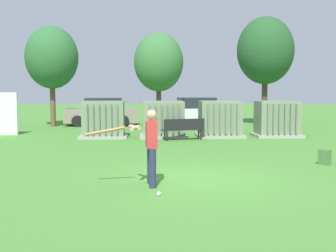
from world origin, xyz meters
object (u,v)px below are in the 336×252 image
park_bench (184,128)px  backpack (325,157)px  transformer_mid_west (163,120)px  sports_ball (159,194)px  transformer_east (277,119)px  parked_car_leftmost (102,113)px  parked_car_left_of_center (195,112)px  transformer_west (104,120)px  transformer_mid_east (220,119)px  batter (149,143)px

park_bench → backpack: size_ratio=4.19×
transformer_mid_west → sports_ball: (-0.63, -10.74, -0.74)m
transformer_east → park_bench: 4.55m
transformer_east → park_bench: bearing=-164.9°
transformer_east → transformer_mid_west: bearing=-179.8°
transformer_east → backpack: size_ratio=4.77×
parked_car_leftmost → parked_car_left_of_center: (5.54, 0.51, 0.00)m
transformer_west → transformer_mid_east: size_ratio=1.00×
park_bench → parked_car_left_of_center: size_ratio=0.42×
transformer_west → batter: 10.02m
parked_car_leftmost → transformer_east: bearing=-37.0°
batter → parked_car_leftmost: batter is taller
transformer_mid_west → parked_car_left_of_center: (2.25, 6.92, -0.04)m
batter → parked_car_leftmost: bearing=98.7°
transformer_west → parked_car_leftmost: size_ratio=0.50×
transformer_west → backpack: (7.00, -7.40, -0.57)m
transformer_west → transformer_mid_west: size_ratio=1.00×
transformer_west → sports_ball: bearing=-79.4°
transformer_mid_east → sports_ball: size_ratio=23.33×
parked_car_leftmost → transformer_west: bearing=-84.4°
park_bench → parked_car_left_of_center: bearing=79.8°
park_bench → parked_car_leftmost: bearing=118.3°
transformer_west → parked_car_left_of_center: size_ratio=0.48×
park_bench → backpack: park_bench is taller
batter → parked_car_leftmost: 16.36m
park_bench → parked_car_left_of_center: parked_car_left_of_center is taller
transformer_east → backpack: bearing=-96.6°
parked_car_leftmost → parked_car_left_of_center: same height
transformer_mid_east → parked_car_left_of_center: bearing=92.6°
transformer_west → sports_ball: (2.03, -10.83, -0.74)m
transformer_west → batter: bearing=-79.3°
transformer_west → park_bench: size_ratio=1.14×
batter → parked_car_left_of_center: (3.06, 16.68, -0.22)m
transformer_west → parked_car_left_of_center: (4.91, 6.83, -0.04)m
transformer_east → transformer_mid_east: bearing=179.7°
batter → sports_ball: bearing=-79.5°
sports_ball → backpack: bearing=34.6°
transformer_mid_east → parked_car_leftmost: 8.65m
transformer_west → batter: (1.85, -9.85, 0.19)m
transformer_west → batter: size_ratio=1.21×
batter → transformer_mid_east: bearing=71.0°
backpack → parked_car_left_of_center: 14.40m
transformer_west → batter: batter is taller
transformer_west → transformer_mid_east: (5.22, -0.05, 0.00)m
transformer_mid_east → batter: bearing=-109.0°
backpack → parked_car_left_of_center: parked_car_left_of_center is taller
sports_ball → parked_car_left_of_center: (2.88, 17.67, 0.71)m
transformer_mid_west → backpack: transformer_mid_west is taller
transformer_east → sports_ball: 12.26m
park_bench → batter: 8.76m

